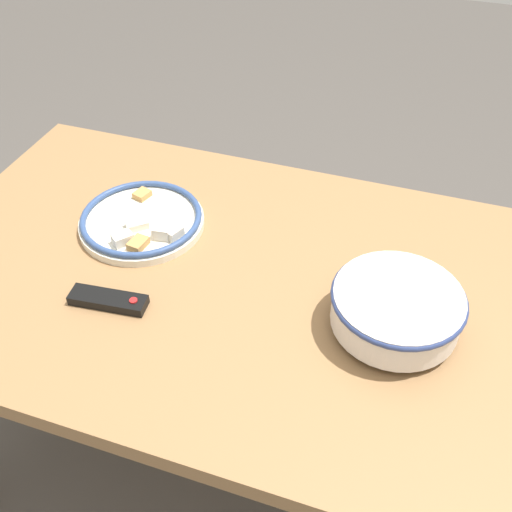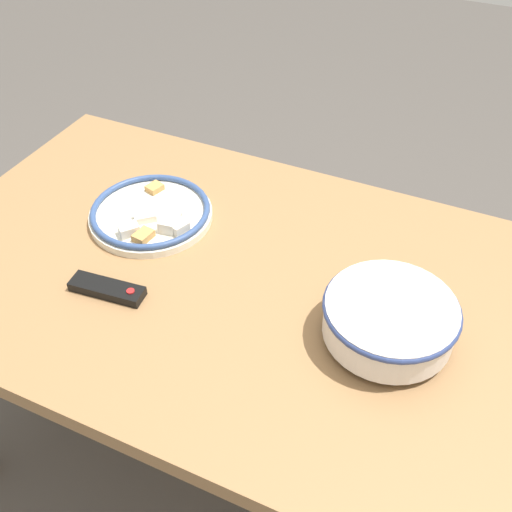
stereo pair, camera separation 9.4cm
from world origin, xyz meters
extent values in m
plane|color=#4C4742|center=(0.00, 0.00, 0.00)|extent=(8.00, 8.00, 0.00)
cube|color=olive|center=(0.00, 0.00, 0.69)|extent=(1.49, 0.84, 0.04)
cylinder|color=olive|center=(0.67, -0.35, 0.33)|extent=(0.06, 0.06, 0.67)
cylinder|color=silver|center=(-0.27, 0.04, 0.72)|extent=(0.11, 0.11, 0.02)
cylinder|color=silver|center=(-0.27, 0.04, 0.76)|extent=(0.24, 0.24, 0.07)
cylinder|color=#C67A33|center=(-0.27, 0.04, 0.76)|extent=(0.21, 0.21, 0.06)
torus|color=navy|center=(-0.27, 0.04, 0.79)|extent=(0.25, 0.25, 0.01)
cylinder|color=silver|center=(0.31, -0.09, 0.72)|extent=(0.28, 0.28, 0.02)
torus|color=#334C7F|center=(0.31, -0.09, 0.73)|extent=(0.27, 0.27, 0.01)
cube|color=silver|center=(0.22, -0.05, 0.74)|extent=(0.04, 0.05, 0.02)
cube|color=silver|center=(0.31, 0.00, 0.74)|extent=(0.05, 0.05, 0.02)
cube|color=tan|center=(0.35, -0.16, 0.74)|extent=(0.04, 0.04, 0.01)
cube|color=tan|center=(0.27, 0.00, 0.74)|extent=(0.04, 0.05, 0.02)
cube|color=silver|center=(0.31, -0.06, 0.74)|extent=(0.06, 0.06, 0.02)
cube|color=silver|center=(0.24, -0.06, 0.74)|extent=(0.04, 0.06, 0.03)
cube|color=black|center=(0.26, 0.15, 0.72)|extent=(0.16, 0.06, 0.02)
cylinder|color=red|center=(0.21, 0.15, 0.73)|extent=(0.02, 0.02, 0.00)
camera|label=1|loc=(-0.27, 0.83, 1.57)|focal=42.00mm
camera|label=2|loc=(-0.36, 0.79, 1.57)|focal=42.00mm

